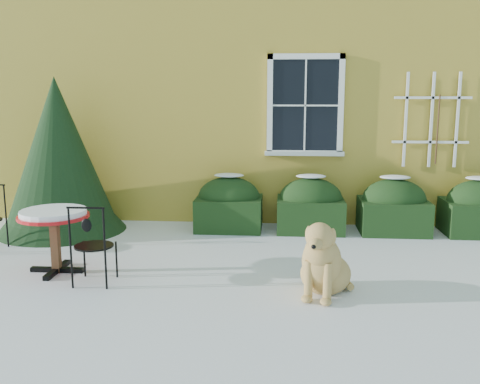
# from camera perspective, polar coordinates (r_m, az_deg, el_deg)

# --- Properties ---
(ground) EXTENTS (80.00, 80.00, 0.00)m
(ground) POSITION_cam_1_polar(r_m,az_deg,el_deg) (6.24, -0.74, -9.84)
(ground) COLOR white
(ground) RESTS_ON ground
(house) EXTENTS (12.40, 8.40, 6.40)m
(house) POSITION_cam_1_polar(r_m,az_deg,el_deg) (12.88, 2.20, 15.13)
(house) COLOR gold
(house) RESTS_ON ground
(hedge_row) EXTENTS (4.95, 0.80, 0.91)m
(hedge_row) POSITION_cam_1_polar(r_m,az_deg,el_deg) (8.63, 11.83, -1.55)
(hedge_row) COLOR black
(hedge_row) RESTS_ON ground
(evergreen_shrub) EXTENTS (2.00, 2.00, 2.43)m
(evergreen_shrub) POSITION_cam_1_polar(r_m,az_deg,el_deg) (8.89, -18.71, 2.23)
(evergreen_shrub) COLOR black
(evergreen_shrub) RESTS_ON ground
(bistro_table) EXTENTS (0.84, 0.84, 0.78)m
(bistro_table) POSITION_cam_1_polar(r_m,az_deg,el_deg) (6.85, -19.24, -2.88)
(bistro_table) COLOR black
(bistro_table) RESTS_ON ground
(patio_chair_near) EXTENTS (0.45, 0.45, 0.94)m
(patio_chair_near) POSITION_cam_1_polar(r_m,az_deg,el_deg) (6.34, -15.46, -5.41)
(patio_chair_near) COLOR black
(patio_chair_near) RESTS_ON ground
(dog) EXTENTS (0.71, 0.94, 0.88)m
(dog) POSITION_cam_1_polar(r_m,az_deg,el_deg) (5.87, 8.86, -7.64)
(dog) COLOR tan
(dog) RESTS_ON ground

